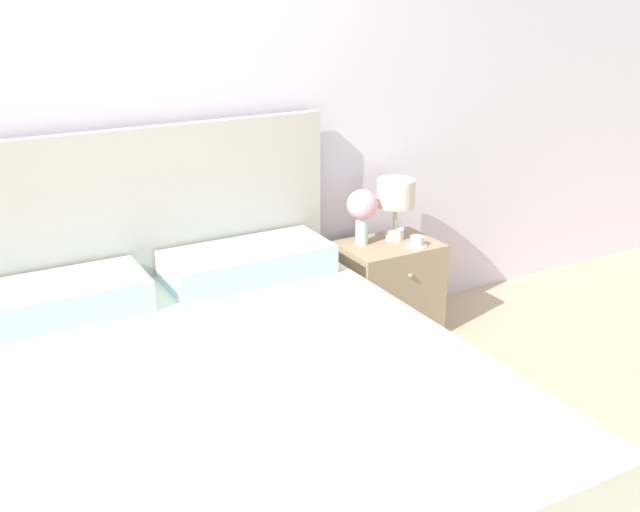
{
  "coord_description": "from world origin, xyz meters",
  "views": [
    {
      "loc": [
        -0.86,
        -3.31,
        1.88
      ],
      "look_at": [
        0.65,
        -0.6,
        0.71
      ],
      "focal_mm": 42.0,
      "sensor_mm": 36.0,
      "label": 1
    }
  ],
  "objects_px": {
    "bed": "(223,421)",
    "teacup": "(417,242)",
    "nightstand": "(388,289)",
    "flower_vase": "(363,209)",
    "table_lamp": "(396,197)"
  },
  "relations": [
    {
      "from": "nightstand",
      "to": "table_lamp",
      "type": "height_order",
      "value": "table_lamp"
    },
    {
      "from": "nightstand",
      "to": "table_lamp",
      "type": "bearing_deg",
      "value": 38.36
    },
    {
      "from": "nightstand",
      "to": "teacup",
      "type": "bearing_deg",
      "value": -47.25
    },
    {
      "from": "bed",
      "to": "teacup",
      "type": "xyz_separation_m",
      "value": [
        1.4,
        0.7,
        0.26
      ]
    },
    {
      "from": "table_lamp",
      "to": "nightstand",
      "type": "bearing_deg",
      "value": -141.64
    },
    {
      "from": "flower_vase",
      "to": "teacup",
      "type": "xyz_separation_m",
      "value": [
        0.23,
        -0.17,
        -0.17
      ]
    },
    {
      "from": "bed",
      "to": "flower_vase",
      "type": "relative_size",
      "value": 7.28
    },
    {
      "from": "flower_vase",
      "to": "teacup",
      "type": "height_order",
      "value": "flower_vase"
    },
    {
      "from": "bed",
      "to": "table_lamp",
      "type": "xyz_separation_m",
      "value": [
        1.36,
        0.85,
        0.48
      ]
    },
    {
      "from": "nightstand",
      "to": "flower_vase",
      "type": "height_order",
      "value": "flower_vase"
    },
    {
      "from": "nightstand",
      "to": "table_lamp",
      "type": "relative_size",
      "value": 1.59
    },
    {
      "from": "nightstand",
      "to": "bed",
      "type": "bearing_deg",
      "value": -148.28
    },
    {
      "from": "bed",
      "to": "table_lamp",
      "type": "relative_size",
      "value": 6.57
    },
    {
      "from": "teacup",
      "to": "table_lamp",
      "type": "bearing_deg",
      "value": 102.79
    },
    {
      "from": "nightstand",
      "to": "teacup",
      "type": "distance_m",
      "value": 0.32
    }
  ]
}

